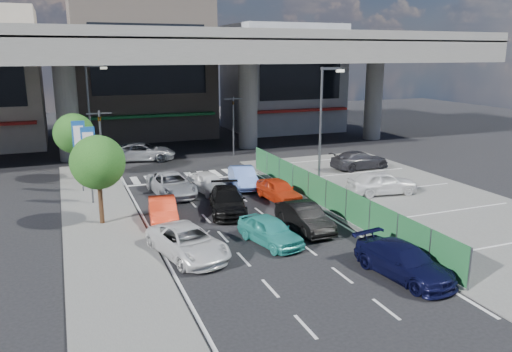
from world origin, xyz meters
name	(u,v)px	position (x,y,z in m)	size (l,w,h in m)	color
ground	(253,233)	(0.00, 0.00, 0.00)	(120.00, 120.00, 0.00)	black
parking_lot	(406,199)	(11.00, 2.00, 0.03)	(12.00, 28.00, 0.06)	#5A5A57
sidewalk_left	(103,224)	(-7.00, 4.00, 0.06)	(4.00, 30.00, 0.12)	#5A5A57
fence_run	(335,199)	(5.30, 1.00, 0.90)	(0.16, 22.00, 1.80)	#1F5C31
expressway	(161,54)	(0.00, 22.00, 8.76)	(64.00, 14.00, 10.75)	slate
building_center	(142,66)	(0.00, 32.97, 7.49)	(14.00, 10.90, 15.00)	gray
building_east	(282,78)	(16.00, 31.97, 5.99)	(12.00, 10.90, 12.00)	gray
traffic_light_left	(100,129)	(-6.20, 12.00, 3.94)	(1.60, 1.24, 5.20)	#595B60
traffic_light_right	(233,111)	(5.50, 19.00, 3.94)	(1.60, 1.24, 5.20)	#595B60
street_lamp_right	(323,118)	(7.17, 6.00, 4.77)	(1.65, 0.22, 8.00)	#595B60
street_lamp_left	(91,108)	(-6.33, 18.00, 4.77)	(1.65, 0.22, 8.00)	#595B60
signboard_near	(89,155)	(-7.20, 7.99, 3.06)	(0.80, 0.14, 4.70)	#595B60
signboard_far	(80,146)	(-7.60, 10.99, 3.06)	(0.80, 0.14, 4.70)	#595B60
tree_near	(98,163)	(-7.00, 4.00, 3.39)	(2.80, 2.80, 4.80)	#382314
tree_far	(74,134)	(-7.80, 14.50, 3.39)	(2.80, 2.80, 4.80)	#382314
minivan_navy_back	(404,261)	(3.83, -7.01, 0.67)	(1.88, 4.62, 1.34)	black
sedan_white_mid_left	(188,242)	(-3.78, -1.75, 0.67)	(2.24, 4.86, 1.35)	silver
taxi_teal_mid	(270,231)	(0.22, -1.70, 0.66)	(1.57, 3.89, 1.33)	teal
hatch_black_mid_right	(304,217)	(2.60, -0.59, 0.69)	(1.46, 4.19, 1.38)	black
taxi_orange_left	(163,211)	(-3.93, 3.23, 0.66)	(1.40, 4.00, 1.32)	red
sedan_black_mid	(228,201)	(-0.15, 3.62, 0.69)	(1.93, 4.76, 1.38)	black
taxi_orange_right	(279,190)	(3.53, 4.72, 0.67)	(1.57, 3.91, 1.33)	red
wagon_silver_front_left	(171,184)	(-2.34, 8.40, 0.69)	(2.29, 4.97, 1.38)	#B6B7BE
sedan_white_front_mid	(208,182)	(0.01, 8.09, 0.67)	(1.57, 3.91, 1.33)	white
kei_truck_front_right	(243,177)	(2.58, 8.49, 0.69)	(1.46, 4.19, 1.38)	#5D81D5
crossing_wagon_silver	(143,152)	(-2.34, 19.74, 0.75)	(2.48, 5.38, 1.49)	#ADAFB5
parked_sedan_white	(382,182)	(10.20, 3.48, 0.82)	(1.79, 4.45, 1.52)	white
parked_sedan_dgrey	(360,160)	(12.84, 10.14, 0.75)	(1.94, 4.76, 1.38)	#2C2B30
traffic_cone	(333,199)	(6.08, 2.52, 0.44)	(0.39, 0.39, 0.76)	red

